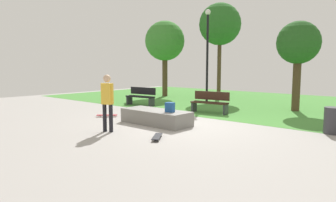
# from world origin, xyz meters

# --- Properties ---
(ground_plane) EXTENTS (28.00, 28.00, 0.00)m
(ground_plane) POSITION_xyz_m (0.00, 0.00, 0.00)
(ground_plane) COLOR #9E9993
(grass_lawn) EXTENTS (26.60, 12.30, 0.01)m
(grass_lawn) POSITION_xyz_m (0.00, 7.85, 0.00)
(grass_lawn) COLOR #478C38
(grass_lawn) RESTS_ON ground_plane
(concrete_ledge) EXTENTS (2.55, 0.99, 0.49)m
(concrete_ledge) POSITION_xyz_m (-0.68, -0.47, 0.24)
(concrete_ledge) COLOR gray
(concrete_ledge) RESTS_ON ground_plane
(backpack_on_ledge) EXTENTS (0.31, 0.25, 0.32)m
(backpack_on_ledge) POSITION_xyz_m (0.00, -0.52, 0.65)
(backpack_on_ledge) COLOR #1E4C8C
(backpack_on_ledge) RESTS_ON concrete_ledge
(skater_performing_trick) EXTENTS (0.41, 0.30, 1.74)m
(skater_performing_trick) POSITION_xyz_m (-0.92, -2.35, 1.02)
(skater_performing_trick) COLOR black
(skater_performing_trick) RESTS_ON ground_plane
(skateboard_by_ledge) EXTENTS (0.62, 0.77, 0.08)m
(skateboard_by_ledge) POSITION_xyz_m (0.84, -2.04, 0.06)
(skateboard_by_ledge) COLOR black
(skateboard_by_ledge) RESTS_ON ground_plane
(skateboard_spare) EXTENTS (0.71, 0.70, 0.08)m
(skateboard_spare) POSITION_xyz_m (-3.17, -0.66, 0.06)
(skateboard_spare) COLOR #A5262D
(skateboard_spare) RESTS_ON ground_plane
(park_bench_far_right) EXTENTS (1.65, 0.70, 0.91)m
(park_bench_far_right) POSITION_xyz_m (-0.65, 2.86, 0.48)
(park_bench_far_right) COLOR #331E14
(park_bench_far_right) RESTS_ON ground_plane
(park_bench_center_lawn) EXTENTS (1.64, 0.64, 0.91)m
(park_bench_center_lawn) POSITION_xyz_m (-4.72, 2.70, 0.48)
(park_bench_center_lawn) COLOR black
(park_bench_center_lawn) RESTS_ON ground_plane
(tree_leaning_ash) EXTENTS (2.58, 2.58, 4.91)m
(tree_leaning_ash) POSITION_xyz_m (-6.98, 7.06, 3.58)
(tree_leaning_ash) COLOR #4C3823
(tree_leaning_ash) RESTS_ON grass_lawn
(tree_tall_oak) EXTENTS (2.50, 2.50, 5.73)m
(tree_tall_oak) POSITION_xyz_m (-3.46, 8.08, 4.45)
(tree_tall_oak) COLOR #4C3823
(tree_tall_oak) RESTS_ON grass_lawn
(tree_young_birch) EXTENTS (1.86, 1.86, 3.94)m
(tree_young_birch) POSITION_xyz_m (1.89, 5.86, 2.94)
(tree_young_birch) COLOR #4C3823
(tree_young_birch) RESTS_ON grass_lawn
(lamp_post) EXTENTS (0.28, 0.28, 4.88)m
(lamp_post) POSITION_xyz_m (-2.54, 5.41, 2.91)
(lamp_post) COLOR black
(lamp_post) RESTS_ON ground_plane
(trash_bin) EXTENTS (0.50, 0.50, 0.79)m
(trash_bin) POSITION_xyz_m (4.31, 1.87, 0.39)
(trash_bin) COLOR #333338
(trash_bin) RESTS_ON ground_plane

